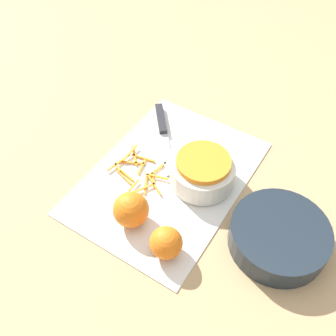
{
  "coord_description": "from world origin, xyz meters",
  "views": [
    {
      "loc": [
        0.51,
        0.32,
        0.74
      ],
      "look_at": [
        0.0,
        0.0,
        0.04
      ],
      "focal_mm": 42.0,
      "sensor_mm": 36.0,
      "label": 1
    }
  ],
  "objects_px": {
    "orange_right": "(131,210)",
    "orange_left": "(166,243)",
    "bowl_speckled": "(203,171)",
    "bowl_dark": "(279,236)",
    "knife": "(162,126)"
  },
  "relations": [
    {
      "from": "orange_left",
      "to": "orange_right",
      "type": "height_order",
      "value": "orange_right"
    },
    {
      "from": "knife",
      "to": "orange_right",
      "type": "bearing_deg",
      "value": -19.41
    },
    {
      "from": "bowl_speckled",
      "to": "bowl_dark",
      "type": "relative_size",
      "value": 0.75
    },
    {
      "from": "bowl_speckled",
      "to": "orange_left",
      "type": "height_order",
      "value": "bowl_speckled"
    },
    {
      "from": "orange_left",
      "to": "bowl_speckled",
      "type": "bearing_deg",
      "value": -171.63
    },
    {
      "from": "bowl_dark",
      "to": "orange_right",
      "type": "relative_size",
      "value": 2.62
    },
    {
      "from": "orange_left",
      "to": "orange_right",
      "type": "xyz_separation_m",
      "value": [
        -0.02,
        -0.1,
        0.01
      ]
    },
    {
      "from": "bowl_dark",
      "to": "orange_right",
      "type": "distance_m",
      "value": 0.31
    },
    {
      "from": "bowl_speckled",
      "to": "orange_left",
      "type": "xyz_separation_m",
      "value": [
        0.21,
        0.03,
        -0.0
      ]
    },
    {
      "from": "bowl_dark",
      "to": "orange_left",
      "type": "relative_size",
      "value": 3.02
    },
    {
      "from": "orange_right",
      "to": "orange_left",
      "type": "bearing_deg",
      "value": 76.6
    },
    {
      "from": "bowl_speckled",
      "to": "knife",
      "type": "bearing_deg",
      "value": -119.53
    },
    {
      "from": "knife",
      "to": "orange_left",
      "type": "relative_size",
      "value": 3.01
    },
    {
      "from": "bowl_speckled",
      "to": "orange_right",
      "type": "height_order",
      "value": "orange_right"
    },
    {
      "from": "bowl_dark",
      "to": "knife",
      "type": "bearing_deg",
      "value": -112.45
    }
  ]
}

